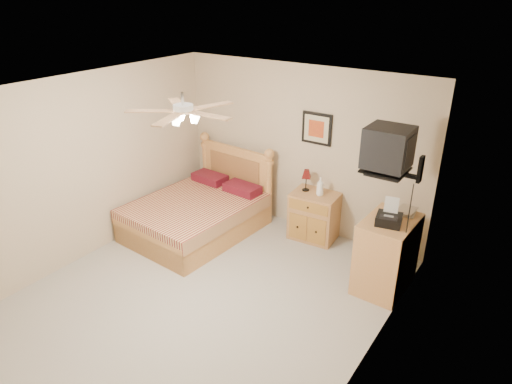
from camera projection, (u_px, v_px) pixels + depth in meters
floor at (207, 295)px, 5.63m from camera, size 4.50×4.50×0.00m
ceiling at (196, 93)px, 4.59m from camera, size 4.00×4.50×0.04m
wall_back at (300, 149)px, 6.81m from camera, size 4.00×0.04×2.50m
wall_front at (7, 313)px, 3.42m from camera, size 4.00×0.04×2.50m
wall_left at (88, 167)px, 6.14m from camera, size 0.04×4.50×2.50m
wall_right at (372, 259)px, 4.09m from camera, size 0.04×4.50×2.50m
bed at (194, 196)px, 6.80m from camera, size 1.59×2.02×1.24m
nightstand at (314, 216)px, 6.78m from camera, size 0.70×0.55×0.72m
table_lamp at (306, 180)px, 6.66m from camera, size 0.23×0.23×0.32m
lotion_bottle at (320, 187)px, 6.52m from camera, size 0.14×0.14×0.27m
framed_picture at (317, 129)px, 6.50m from camera, size 0.46×0.04×0.46m
dresser at (386, 254)px, 5.60m from camera, size 0.59×0.83×0.95m
fax_machine at (390, 212)px, 5.25m from camera, size 0.34×0.35×0.30m
magazine_lower at (398, 210)px, 5.60m from camera, size 0.24×0.31×0.03m
magazine_upper at (398, 208)px, 5.60m from camera, size 0.22×0.29×0.02m
wall_tv at (401, 153)px, 5.00m from camera, size 0.56×0.46×0.58m
ceiling_fan at (183, 111)px, 4.50m from camera, size 1.14×1.14×0.28m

